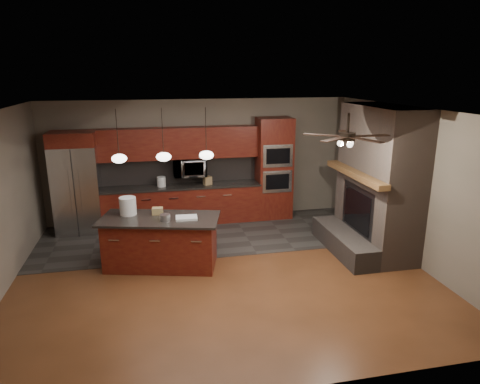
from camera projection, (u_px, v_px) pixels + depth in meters
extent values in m
plane|color=brown|center=(223.00, 272.00, 7.50)|extent=(7.00, 7.00, 0.00)
cube|color=white|center=(221.00, 111.00, 6.74)|extent=(7.00, 6.00, 0.02)
cube|color=slate|center=(200.00, 160.00, 9.94)|extent=(7.00, 0.02, 2.80)
cube|color=slate|center=(410.00, 185.00, 7.82)|extent=(0.02, 6.00, 2.80)
cube|color=#32302D|center=(208.00, 235.00, 9.19)|extent=(7.00, 2.40, 0.01)
cube|color=brown|center=(379.00, 180.00, 8.12)|extent=(0.80, 2.00, 2.80)
cube|color=#3D3732|center=(343.00, 242.00, 8.31)|extent=(0.50, 2.00, 0.40)
cube|color=#2D2D30|center=(358.00, 210.00, 8.20)|extent=(0.05, 1.20, 0.95)
cube|color=black|center=(357.00, 211.00, 8.19)|extent=(0.02, 1.00, 0.75)
cube|color=brown|center=(355.00, 174.00, 7.97)|extent=(0.22, 2.10, 0.10)
cube|color=maroon|center=(182.00, 205.00, 9.83)|extent=(3.55, 0.60, 0.86)
cube|color=black|center=(182.00, 186.00, 9.71)|extent=(3.59, 0.64, 0.04)
cube|color=black|center=(180.00, 170.00, 9.89)|extent=(3.55, 0.03, 0.60)
cube|color=maroon|center=(179.00, 143.00, 9.56)|extent=(3.55, 0.35, 0.70)
cube|color=maroon|center=(274.00, 169.00, 10.06)|extent=(0.80, 0.60, 2.38)
cube|color=silver|center=(277.00, 182.00, 9.84)|extent=(0.70, 0.03, 0.52)
cube|color=black|center=(278.00, 182.00, 9.82)|extent=(0.55, 0.02, 0.35)
cube|color=silver|center=(278.00, 156.00, 9.67)|extent=(0.70, 0.03, 0.52)
cube|color=black|center=(278.00, 156.00, 9.65)|extent=(0.55, 0.02, 0.35)
imported|color=silver|center=(190.00, 167.00, 9.68)|extent=(0.73, 0.41, 0.50)
cube|color=silver|center=(77.00, 190.00, 9.17)|extent=(0.95, 0.72, 1.90)
cube|color=#2D2D30|center=(75.00, 194.00, 8.83)|extent=(0.02, 0.02, 1.88)
cube|color=silver|center=(69.00, 192.00, 8.78)|extent=(0.03, 0.03, 0.95)
cube|color=silver|center=(79.00, 191.00, 8.82)|extent=(0.03, 0.03, 0.95)
cube|color=maroon|center=(72.00, 139.00, 8.87)|extent=(0.95, 0.72, 0.30)
cube|color=maroon|center=(161.00, 243.00, 7.63)|extent=(2.05, 1.25, 0.88)
cube|color=black|center=(160.00, 219.00, 7.50)|extent=(2.24, 1.43, 0.04)
cylinder|color=silver|center=(128.00, 206.00, 7.63)|extent=(0.39, 0.39, 0.32)
cylinder|color=#A8A8AD|center=(165.00, 218.00, 7.33)|extent=(0.19, 0.19, 0.12)
cube|color=silver|center=(186.00, 218.00, 7.45)|extent=(0.39, 0.28, 0.04)
cube|color=olive|center=(158.00, 211.00, 7.67)|extent=(0.20, 0.15, 0.12)
cylinder|color=silver|center=(161.00, 182.00, 9.58)|extent=(0.25, 0.25, 0.22)
cube|color=#92754B|center=(208.00, 181.00, 9.75)|extent=(0.21, 0.18, 0.19)
cylinder|color=black|center=(117.00, 132.00, 7.18)|extent=(0.01, 0.01, 0.78)
ellipsoid|color=white|center=(119.00, 159.00, 7.30)|extent=(0.26, 0.26, 0.16)
cylinder|color=black|center=(162.00, 131.00, 7.32)|extent=(0.01, 0.01, 0.78)
ellipsoid|color=white|center=(164.00, 157.00, 7.45)|extent=(0.26, 0.26, 0.16)
cylinder|color=black|center=(206.00, 130.00, 7.47)|extent=(0.01, 0.01, 0.78)
ellipsoid|color=white|center=(206.00, 155.00, 7.60)|extent=(0.26, 0.26, 0.16)
cylinder|color=black|center=(348.00, 123.00, 6.39)|extent=(0.04, 0.04, 0.30)
cylinder|color=black|center=(347.00, 136.00, 6.44)|extent=(0.24, 0.24, 0.12)
cube|color=black|center=(370.00, 136.00, 6.52)|extent=(0.60, 0.12, 0.01)
cube|color=black|center=(344.00, 133.00, 6.80)|extent=(0.30, 0.61, 0.01)
cube|color=black|center=(322.00, 135.00, 6.59)|extent=(0.56, 0.45, 0.01)
cube|color=black|center=(334.00, 139.00, 6.17)|extent=(0.56, 0.45, 0.01)
cube|color=black|center=(366.00, 140.00, 6.12)|extent=(0.30, 0.61, 0.01)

